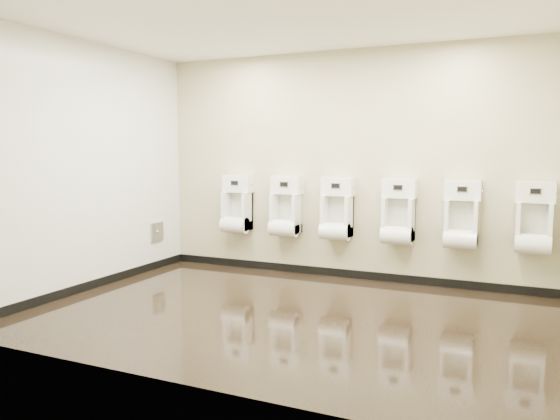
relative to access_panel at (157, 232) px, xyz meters
The scene contains 15 objects.
ground 2.80m from the access_panel, 25.81° to the right, with size 5.00×3.50×0.00m, color black.
ceiling 3.59m from the access_panel, 25.81° to the right, with size 5.00×3.50×0.00m, color white.
back_wall 2.70m from the access_panel, 12.50° to the left, with size 5.00×0.02×2.80m, color #B9B38D.
front_wall 3.96m from the access_panel, 49.93° to the right, with size 5.00×0.02×2.80m, color #B9B38D.
left_wall 1.50m from the access_panel, 90.87° to the right, with size 0.02×3.50×2.80m, color #B9B38D.
tile_overlay_left 1.50m from the access_panel, 90.63° to the right, with size 0.01×3.50×2.80m, color white.
skirting_back 2.58m from the access_panel, 12.23° to the left, with size 5.00×0.02×0.10m, color black.
skirting_left 1.28m from the access_panel, 90.30° to the right, with size 0.02×3.50×0.10m, color black.
access_panel is the anchor object (origin of this frame).
urinal_0 1.12m from the access_panel, 22.71° to the left, with size 0.40×0.30×0.75m.
urinal_1 1.79m from the access_panel, 13.71° to the left, with size 0.40×0.30×0.75m.
urinal_2 2.45m from the access_panel, ahead, with size 0.40×0.30×0.75m.
urinal_3 3.19m from the access_panel, ahead, with size 0.40×0.30×0.75m.
urinal_4 3.89m from the access_panel, ahead, with size 0.40×0.30×0.75m.
urinal_5 4.62m from the access_panel, ahead, with size 0.40×0.30×0.75m.
Camera 1 is at (2.02, -4.72, 1.58)m, focal length 35.00 mm.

